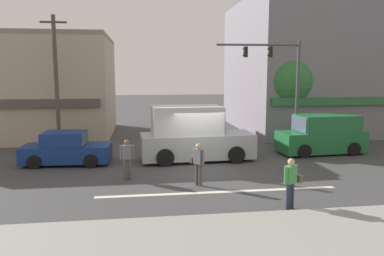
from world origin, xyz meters
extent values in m
plane|color=#3D3D3F|center=(0.00, 0.00, 0.00)|extent=(120.00, 120.00, 0.00)
cube|color=silver|center=(0.00, -3.50, 0.00)|extent=(9.00, 0.24, 0.01)
cube|color=gray|center=(0.00, -8.50, 0.08)|extent=(40.00, 5.00, 0.16)
cube|color=tan|center=(-11.54, 10.90, 3.28)|extent=(13.33, 9.09, 6.57)
cube|color=gray|center=(-11.54, 10.90, 6.72)|extent=(13.33, 9.09, 0.30)
cube|color=slate|center=(10.97, 11.55, 4.88)|extent=(12.18, 11.85, 9.76)
cube|color=#2D6638|center=(10.97, 5.52, 2.60)|extent=(11.58, 0.24, 0.50)
cube|color=#57545B|center=(10.97, 11.55, 9.91)|extent=(12.18, 11.85, 0.30)
cylinder|color=#4C3823|center=(6.58, 6.74, 1.29)|extent=(0.32, 0.32, 2.57)
sphere|color=#337038|center=(6.58, 6.74, 3.86)|extent=(3.42, 3.42, 3.42)
cylinder|color=brown|center=(-7.42, 5.20, 3.75)|extent=(0.22, 0.22, 7.50)
cube|color=#473828|center=(-7.42, 5.20, 7.10)|extent=(1.40, 0.12, 0.10)
cylinder|color=brown|center=(8.06, 9.28, 4.46)|extent=(0.22, 0.22, 8.91)
cube|color=#473828|center=(8.06, 9.28, 8.51)|extent=(1.40, 0.12, 0.10)
cylinder|color=#47474C|center=(6.31, 4.36, 3.10)|extent=(0.18, 0.18, 6.20)
cylinder|color=#47474C|center=(3.91, 4.50, 5.95)|extent=(4.80, 0.38, 0.12)
cube|color=black|center=(4.63, 4.46, 5.55)|extent=(0.21, 0.25, 0.60)
sphere|color=black|center=(4.51, 4.46, 5.73)|extent=(0.12, 0.12, 0.12)
sphere|color=orange|center=(4.51, 4.46, 5.55)|extent=(0.12, 0.12, 0.12)
sphere|color=black|center=(4.51, 4.46, 5.37)|extent=(0.12, 0.12, 0.12)
cube|color=black|center=(3.19, 4.54, 5.55)|extent=(0.21, 0.25, 0.60)
sphere|color=black|center=(3.07, 4.54, 5.73)|extent=(0.12, 0.12, 0.12)
sphere|color=orange|center=(3.07, 4.54, 5.55)|extent=(0.12, 0.12, 0.12)
sphere|color=black|center=(3.07, 4.54, 5.37)|extent=(0.12, 0.12, 0.12)
cube|color=#1E6033|center=(6.90, 2.39, 0.66)|extent=(4.71, 2.12, 1.10)
cube|color=#1E6033|center=(7.20, 2.41, 1.66)|extent=(3.31, 2.00, 0.90)
cube|color=#475666|center=(5.58, 2.31, 1.66)|extent=(0.16, 1.66, 0.76)
cylinder|color=black|center=(5.53, 1.38, 0.36)|extent=(0.73, 0.24, 0.72)
cylinder|color=black|center=(5.42, 3.22, 0.36)|extent=(0.73, 0.24, 0.72)
cylinder|color=black|center=(8.38, 1.56, 0.36)|extent=(0.73, 0.24, 0.72)
cylinder|color=black|center=(8.26, 3.40, 0.36)|extent=(0.73, 0.24, 0.72)
cube|color=maroon|center=(0.74, 8.91, 0.54)|extent=(1.81, 4.15, 0.80)
cube|color=maroon|center=(0.74, 8.81, 1.26)|extent=(1.61, 1.94, 0.64)
cube|color=#475666|center=(0.76, 9.78, 1.26)|extent=(1.44, 0.10, 0.54)
cylinder|color=black|center=(-0.07, 10.21, 0.32)|extent=(0.20, 0.64, 0.64)
cylinder|color=black|center=(1.63, 10.16, 0.32)|extent=(0.20, 0.64, 0.64)
cylinder|color=black|center=(-0.14, 7.67, 0.32)|extent=(0.20, 0.64, 0.64)
cylinder|color=black|center=(1.55, 7.62, 0.32)|extent=(0.20, 0.64, 0.64)
cube|color=#999EA3|center=(-0.02, 1.71, 0.75)|extent=(5.68, 2.25, 1.20)
cube|color=silver|center=(-0.57, 1.68, 2.05)|extent=(3.48, 2.05, 1.40)
cube|color=#475666|center=(1.15, 1.76, 2.05)|extent=(0.14, 1.75, 1.19)
cylinder|color=black|center=(1.67, 2.78, 0.42)|extent=(0.85, 0.28, 0.84)
cylinder|color=black|center=(1.76, 0.79, 0.42)|extent=(0.85, 0.28, 0.84)
cylinder|color=black|center=(-1.80, 2.63, 0.42)|extent=(0.85, 0.28, 0.84)
cylinder|color=black|center=(-1.71, 0.63, 0.42)|extent=(0.85, 0.28, 0.84)
cube|color=navy|center=(-6.36, 1.74, 0.54)|extent=(4.19, 1.93, 0.80)
cube|color=navy|center=(-6.46, 1.74, 1.26)|extent=(1.99, 1.67, 0.64)
cube|color=#475666|center=(-5.50, 1.69, 1.26)|extent=(0.14, 1.44, 0.54)
cylinder|color=black|center=(-5.05, 2.51, 0.32)|extent=(0.65, 0.22, 0.64)
cylinder|color=black|center=(-5.15, 0.81, 0.32)|extent=(0.65, 0.22, 0.64)
cylinder|color=black|center=(-7.58, 2.66, 0.32)|extent=(0.65, 0.22, 0.64)
cylinder|color=black|center=(-7.68, 0.96, 0.32)|extent=(0.65, 0.22, 0.64)
cylinder|color=#232838|center=(1.82, -5.55, 0.43)|extent=(0.14, 0.14, 0.86)
cylinder|color=#232838|center=(1.98, -5.47, 0.43)|extent=(0.14, 0.14, 0.86)
cube|color=#3F8C4C|center=(1.90, -5.51, 1.15)|extent=(0.42, 0.36, 0.58)
sphere|color=tan|center=(1.90, -5.51, 1.56)|extent=(0.22, 0.22, 0.22)
cylinder|color=#3F8C4C|center=(1.68, -5.62, 1.15)|extent=(0.09, 0.09, 0.56)
cylinder|color=#3F8C4C|center=(2.12, -5.40, 1.15)|extent=(0.09, 0.09, 0.56)
cube|color=brown|center=(2.20, -5.40, 0.98)|extent=(0.23, 0.30, 0.24)
cylinder|color=#4C4742|center=(-0.56, -2.63, 0.43)|extent=(0.14, 0.14, 0.86)
cylinder|color=#4C4742|center=(-0.68, -2.50, 0.43)|extent=(0.14, 0.14, 0.86)
cube|color=slate|center=(-0.62, -2.57, 1.15)|extent=(0.40, 0.42, 0.58)
sphere|color=tan|center=(-0.62, -2.57, 1.56)|extent=(0.22, 0.22, 0.22)
cylinder|color=slate|center=(-0.47, -2.75, 1.15)|extent=(0.09, 0.09, 0.56)
cylinder|color=slate|center=(-0.78, -2.38, 1.15)|extent=(0.09, 0.09, 0.56)
cube|color=brown|center=(-0.80, -2.30, 0.98)|extent=(0.29, 0.27, 0.24)
cylinder|color=#4C4742|center=(-3.30, -1.34, 0.43)|extent=(0.14, 0.14, 0.86)
cylinder|color=#4C4742|center=(-3.48, -1.36, 0.43)|extent=(0.14, 0.14, 0.86)
cube|color=slate|center=(-3.39, -1.35, 1.15)|extent=(0.38, 0.26, 0.58)
sphere|color=brown|center=(-3.39, -1.35, 1.56)|extent=(0.22, 0.22, 0.22)
cylinder|color=slate|center=(-3.16, -1.32, 1.15)|extent=(0.09, 0.09, 0.56)
cylinder|color=slate|center=(-3.63, -1.37, 1.15)|extent=(0.09, 0.09, 0.56)
camera|label=1|loc=(-2.80, -16.55, 4.35)|focal=35.00mm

